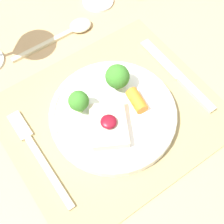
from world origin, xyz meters
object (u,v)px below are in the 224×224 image
object	(u,v)px
knife	(181,79)
spoon	(72,30)
dinner_plate	(111,112)
fork	(36,150)

from	to	relation	value
knife	spoon	bearing A→B (deg)	112.38
dinner_plate	spoon	bearing A→B (deg)	77.00
dinner_plate	fork	distance (m)	0.16
dinner_plate	knife	size ratio (longest dim) A/B	1.11
fork	knife	bearing A→B (deg)	-4.87
dinner_plate	spoon	world-z (taller)	dinner_plate
dinner_plate	knife	bearing A→B (deg)	-4.05
dinner_plate	spoon	distance (m)	0.24
spoon	knife	bearing A→B (deg)	-69.64
dinner_plate	spoon	xyz separation A→B (m)	(0.05, 0.23, -0.01)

